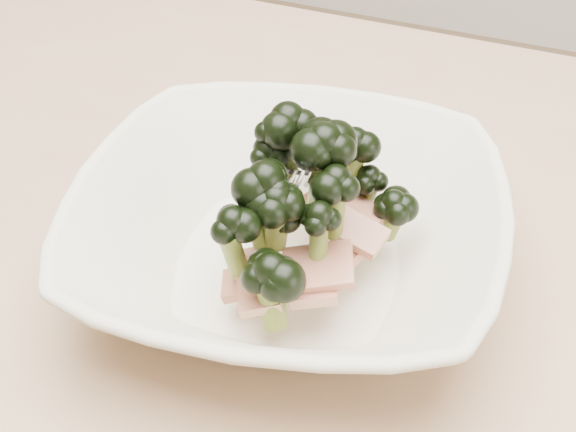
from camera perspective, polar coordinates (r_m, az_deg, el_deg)
The scene contains 2 objects.
dining_table at distance 0.65m, azimuth -1.68°, elevation -9.27°, with size 1.20×0.80×0.75m.
broccoli_dish at distance 0.54m, azimuth 0.09°, elevation -0.87°, with size 0.34×0.34×0.13m.
Camera 1 is at (0.19, -0.39, 1.13)m, focal length 50.00 mm.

